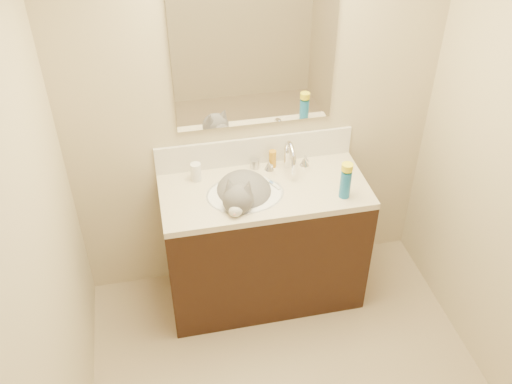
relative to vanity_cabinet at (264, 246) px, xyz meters
name	(u,v)px	position (x,y,z in m)	size (l,w,h in m)	color
room_shell	(323,209)	(0.00, -0.97, 1.08)	(2.24, 2.54, 2.52)	#C3B291
vanity_cabinet	(264,246)	(0.00, 0.00, 0.00)	(1.20, 0.55, 0.82)	black
counter_slab	(264,191)	(0.00, 0.00, 0.43)	(1.20, 0.55, 0.04)	beige
basin	(245,204)	(-0.12, -0.03, 0.38)	(0.45, 0.36, 0.14)	white
faucet	(289,159)	(0.18, 0.14, 0.54)	(0.28, 0.20, 0.21)	silver
cat	(243,196)	(-0.13, -0.02, 0.43)	(0.44, 0.50, 0.35)	#585558
backsplash	(255,151)	(0.00, 0.26, 0.54)	(1.20, 0.02, 0.18)	silver
mirror	(255,59)	(0.00, 0.26, 1.13)	(0.90, 0.02, 0.80)	white
pill_bottle	(196,172)	(-0.37, 0.16, 0.51)	(0.06, 0.06, 0.11)	white
pill_label	(196,174)	(-0.37, 0.16, 0.49)	(0.06, 0.06, 0.04)	#F55028
silver_jar	(255,164)	(-0.01, 0.21, 0.48)	(0.05, 0.05, 0.06)	#B7B7BC
amber_bottle	(273,159)	(0.10, 0.20, 0.51)	(0.04, 0.04, 0.11)	#C08116
toothbrush	(271,183)	(0.05, 0.03, 0.46)	(0.02, 0.15, 0.01)	white
toothbrush_head	(271,183)	(0.05, 0.03, 0.46)	(0.01, 0.03, 0.01)	#6288D0
spray_can	(345,184)	(0.42, -0.16, 0.53)	(0.06, 0.06, 0.17)	#186AAC
spray_cap	(347,167)	(0.42, -0.16, 0.65)	(0.06, 0.06, 0.04)	yellow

